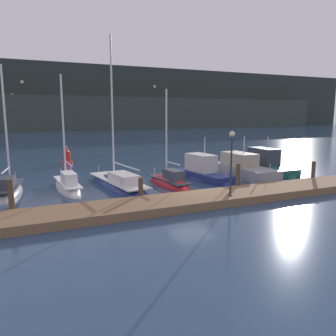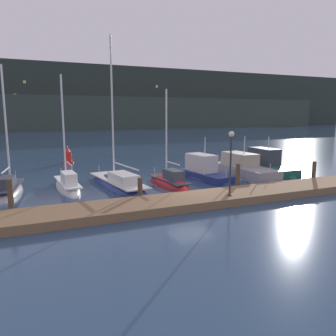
{
  "view_description": "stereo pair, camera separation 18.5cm",
  "coord_description": "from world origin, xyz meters",
  "px_view_note": "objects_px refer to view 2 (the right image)",
  "views": [
    {
      "loc": [
        -9.36,
        -17.56,
        5.08
      ],
      "look_at": [
        0.0,
        3.66,
        1.2
      ],
      "focal_mm": 35.0,
      "sensor_mm": 36.0,
      "label": 1
    },
    {
      "loc": [
        -9.19,
        -17.64,
        5.08
      ],
      "look_at": [
        0.0,
        3.66,
        1.2
      ],
      "focal_mm": 35.0,
      "sensor_mm": 36.0,
      "label": 2
    }
  ],
  "objects_px": {
    "motorboat_berth_5": "(204,175)",
    "motorboat_berth_7": "(267,169)",
    "sailboat_berth_2": "(68,187)",
    "dock_lamppost": "(231,153)",
    "channel_buoy": "(68,157)",
    "motorboat_berth_6": "(244,172)",
    "sailboat_berth_4": "(170,184)",
    "sailboat_berth_1": "(10,193)",
    "sailboat_berth_3": "(118,185)"
  },
  "relations": [
    {
      "from": "sailboat_berth_3",
      "to": "dock_lamppost",
      "type": "xyz_separation_m",
      "value": [
        4.75,
        -6.59,
        2.81
      ]
    },
    {
      "from": "motorboat_berth_5",
      "to": "motorboat_berth_7",
      "type": "bearing_deg",
      "value": 2.66
    },
    {
      "from": "motorboat_berth_6",
      "to": "channel_buoy",
      "type": "relative_size",
      "value": 3.89
    },
    {
      "from": "sailboat_berth_2",
      "to": "sailboat_berth_3",
      "type": "height_order",
      "value": "sailboat_berth_3"
    },
    {
      "from": "motorboat_berth_5",
      "to": "dock_lamppost",
      "type": "distance_m",
      "value": 7.56
    },
    {
      "from": "sailboat_berth_1",
      "to": "motorboat_berth_6",
      "type": "distance_m",
      "value": 17.18
    },
    {
      "from": "sailboat_berth_1",
      "to": "motorboat_berth_7",
      "type": "height_order",
      "value": "sailboat_berth_1"
    },
    {
      "from": "sailboat_berth_3",
      "to": "dock_lamppost",
      "type": "relative_size",
      "value": 2.98
    },
    {
      "from": "sailboat_berth_1",
      "to": "channel_buoy",
      "type": "bearing_deg",
      "value": 68.34
    },
    {
      "from": "sailboat_berth_3",
      "to": "motorboat_berth_5",
      "type": "relative_size",
      "value": 1.82
    },
    {
      "from": "motorboat_berth_7",
      "to": "channel_buoy",
      "type": "bearing_deg",
      "value": 140.41
    },
    {
      "from": "sailboat_berth_3",
      "to": "motorboat_berth_7",
      "type": "relative_size",
      "value": 1.67
    },
    {
      "from": "sailboat_berth_2",
      "to": "dock_lamppost",
      "type": "height_order",
      "value": "sailboat_berth_2"
    },
    {
      "from": "motorboat_berth_7",
      "to": "dock_lamppost",
      "type": "bearing_deg",
      "value": -140.75
    },
    {
      "from": "sailboat_berth_1",
      "to": "sailboat_berth_3",
      "type": "distance_m",
      "value": 6.88
    },
    {
      "from": "sailboat_berth_3",
      "to": "channel_buoy",
      "type": "bearing_deg",
      "value": 98.11
    },
    {
      "from": "motorboat_berth_5",
      "to": "motorboat_berth_7",
      "type": "relative_size",
      "value": 0.92
    },
    {
      "from": "sailboat_berth_1",
      "to": "dock_lamppost",
      "type": "distance_m",
      "value": 13.88
    },
    {
      "from": "sailboat_berth_3",
      "to": "sailboat_berth_4",
      "type": "xyz_separation_m",
      "value": [
        3.45,
        -1.03,
        0.0
      ]
    },
    {
      "from": "sailboat_berth_4",
      "to": "channel_buoy",
      "type": "distance_m",
      "value": 15.08
    },
    {
      "from": "sailboat_berth_2",
      "to": "sailboat_berth_1",
      "type": "bearing_deg",
      "value": -176.99
    },
    {
      "from": "motorboat_berth_5",
      "to": "sailboat_berth_4",
      "type": "bearing_deg",
      "value": -161.17
    },
    {
      "from": "motorboat_berth_5",
      "to": "channel_buoy",
      "type": "bearing_deg",
      "value": 124.32
    },
    {
      "from": "sailboat_berth_3",
      "to": "sailboat_berth_4",
      "type": "bearing_deg",
      "value": -16.64
    },
    {
      "from": "sailboat_berth_3",
      "to": "motorboat_berth_5",
      "type": "height_order",
      "value": "sailboat_berth_3"
    },
    {
      "from": "sailboat_berth_3",
      "to": "motorboat_berth_6",
      "type": "bearing_deg",
      "value": -2.02
    },
    {
      "from": "channel_buoy",
      "to": "sailboat_berth_2",
      "type": "bearing_deg",
      "value": -96.72
    },
    {
      "from": "sailboat_berth_1",
      "to": "motorboat_berth_7",
      "type": "xyz_separation_m",
      "value": [
        20.24,
        -0.03,
        0.19
      ]
    },
    {
      "from": "sailboat_berth_2",
      "to": "sailboat_berth_3",
      "type": "xyz_separation_m",
      "value": [
        3.32,
        -0.68,
        -0.03
      ]
    },
    {
      "from": "sailboat_berth_4",
      "to": "dock_lamppost",
      "type": "distance_m",
      "value": 6.36
    },
    {
      "from": "sailboat_berth_4",
      "to": "motorboat_berth_7",
      "type": "bearing_deg",
      "value": 8.55
    },
    {
      "from": "motorboat_berth_7",
      "to": "channel_buoy",
      "type": "relative_size",
      "value": 3.65
    },
    {
      "from": "sailboat_berth_3",
      "to": "dock_lamppost",
      "type": "distance_m",
      "value": 8.59
    },
    {
      "from": "sailboat_berth_1",
      "to": "motorboat_berth_5",
      "type": "height_order",
      "value": "sailboat_berth_1"
    },
    {
      "from": "motorboat_berth_5",
      "to": "channel_buoy",
      "type": "xyz_separation_m",
      "value": [
        -8.81,
        12.91,
        0.31
      ]
    },
    {
      "from": "sailboat_berth_3",
      "to": "motorboat_berth_6",
      "type": "height_order",
      "value": "sailboat_berth_3"
    },
    {
      "from": "sailboat_berth_3",
      "to": "sailboat_berth_4",
      "type": "distance_m",
      "value": 3.6
    },
    {
      "from": "motorboat_berth_7",
      "to": "channel_buoy",
      "type": "xyz_separation_m",
      "value": [
        -15.24,
        12.61,
        0.31
      ]
    },
    {
      "from": "sailboat_berth_4",
      "to": "dock_lamppost",
      "type": "height_order",
      "value": "sailboat_berth_4"
    },
    {
      "from": "motorboat_berth_6",
      "to": "channel_buoy",
      "type": "bearing_deg",
      "value": 132.15
    },
    {
      "from": "motorboat_berth_6",
      "to": "dock_lamppost",
      "type": "bearing_deg",
      "value": -131.69
    },
    {
      "from": "sailboat_berth_3",
      "to": "motorboat_berth_5",
      "type": "xyz_separation_m",
      "value": [
        6.95,
        0.16,
        0.22
      ]
    },
    {
      "from": "sailboat_berth_4",
      "to": "motorboat_berth_7",
      "type": "relative_size",
      "value": 1.14
    },
    {
      "from": "motorboat_berth_6",
      "to": "sailboat_berth_4",
      "type": "bearing_deg",
      "value": -174.43
    },
    {
      "from": "sailboat_berth_2",
      "to": "channel_buoy",
      "type": "height_order",
      "value": "sailboat_berth_2"
    },
    {
      "from": "sailboat_berth_2",
      "to": "dock_lamppost",
      "type": "bearing_deg",
      "value": -41.98
    },
    {
      "from": "sailboat_berth_2",
      "to": "channel_buoy",
      "type": "distance_m",
      "value": 12.49
    },
    {
      "from": "sailboat_berth_1",
      "to": "sailboat_berth_3",
      "type": "relative_size",
      "value": 0.79
    },
    {
      "from": "sailboat_berth_4",
      "to": "dock_lamppost",
      "type": "xyz_separation_m",
      "value": [
        1.3,
        -5.56,
        2.81
      ]
    },
    {
      "from": "sailboat_berth_2",
      "to": "dock_lamppost",
      "type": "distance_m",
      "value": 11.21
    }
  ]
}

